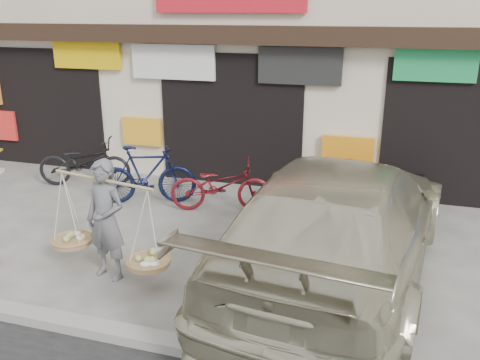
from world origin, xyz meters
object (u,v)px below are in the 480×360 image
(street_vendor, at_px, (106,225))
(suv, at_px, (341,221))
(bike_1, at_px, (146,175))
(bike_2, at_px, (221,185))
(bike_0, at_px, (84,162))

(street_vendor, bearing_deg, suv, 27.69)
(bike_1, bearing_deg, street_vendor, 176.44)
(bike_1, height_order, bike_2, bike_1)
(bike_1, bearing_deg, bike_2, -107.56)
(bike_0, height_order, bike_1, bike_1)
(street_vendor, relative_size, bike_0, 0.99)
(street_vendor, relative_size, bike_2, 1.03)
(street_vendor, bearing_deg, bike_0, 138.77)
(bike_0, distance_m, bike_1, 1.77)
(street_vendor, xyz_separation_m, bike_1, (-0.79, 2.70, -0.21))
(street_vendor, relative_size, bike_1, 1.02)
(bike_2, xyz_separation_m, suv, (2.33, -1.87, 0.36))
(suv, bearing_deg, bike_2, -32.04)
(bike_0, height_order, bike_2, bike_0)
(bike_1, xyz_separation_m, bike_2, (1.47, 0.06, -0.08))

